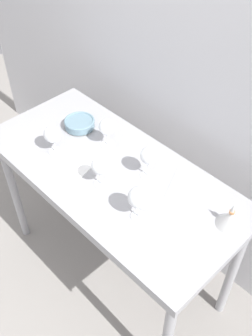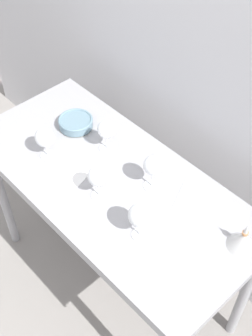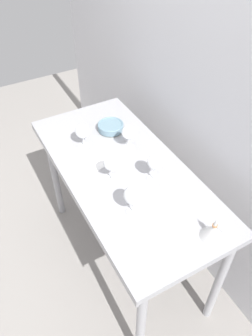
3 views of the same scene
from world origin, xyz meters
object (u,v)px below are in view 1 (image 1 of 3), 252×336
Objects in this scene: wine_glass_far_left at (107,128)px; tasting_sheet_upper at (188,189)px; wine_glass_near_left at (52,135)px; wine_glass_near_right at (139,198)px; wine_glass_near_center at (100,166)px; wine_glass_far_right at (149,157)px; tasting_bowl at (80,123)px; decanter_funnel at (230,218)px; tasting_sheet_lower at (82,159)px.

tasting_sheet_upper is (0.50, 0.06, -0.11)m from wine_glass_far_left.
wine_glass_near_left is (-0.15, -0.23, -0.00)m from wine_glass_far_left.
wine_glass_near_center is at bearing 176.96° from wine_glass_near_right.
wine_glass_near_center is 0.28m from wine_glass_far_left.
wine_glass_near_right is 0.70× the size of tasting_sheet_upper.
wine_glass_far_left is at bearing 131.62° from wine_glass_near_center.
wine_glass_near_right reaches higher than wine_glass_near_left.
wine_glass_far_right is (-0.14, 0.21, 0.00)m from wine_glass_near_right.
wine_glass_near_center is 0.95× the size of wine_glass_near_right.
decanter_funnel is (0.96, 0.04, 0.01)m from tasting_bowl.
tasting_sheet_upper is at bearing 19.49° from wine_glass_far_right.
wine_glass_far_right is at bearing 60.09° from wine_glass_near_center.
tasting_sheet_upper is at bearing 23.86° from wine_glass_near_left.
tasting_sheet_upper is 1.15× the size of tasting_sheet_lower.
tasting_sheet_lower is at bearing -165.51° from decanter_funnel.
wine_glass_near_left is at bearing -179.18° from tasting_sheet_upper.
tasting_sheet_upper is (0.05, 0.28, -0.12)m from wine_glass_near_right.
wine_glass_near_left reaches higher than tasting_sheet_lower.
wine_glass_near_left reaches higher than tasting_sheet_upper.
tasting_sheet_lower is at bearing -153.36° from wine_glass_far_right.
wine_glass_near_right is 1.00× the size of wine_glass_far_right.
wine_glass_far_right is 0.45m from decanter_funnel.
tasting_bowl is (-0.71, -0.07, 0.03)m from tasting_sheet_upper.
wine_glass_near_right reaches higher than tasting_bowl.
wine_glass_far_left is 0.65× the size of tasting_sheet_upper.
wine_glass_far_left is at bearing 153.21° from wine_glass_near_right.
decanter_funnel is (0.30, 0.25, -0.09)m from wine_glass_near_right.
tasting_sheet_upper is 0.72m from tasting_bowl.
wine_glass_far_left is at bearing 3.20° from tasting_bowl.
wine_glass_near_left is 0.50m from wine_glass_far_right.
tasting_bowl is (-0.07, 0.22, -0.08)m from wine_glass_near_left.
wine_glass_near_right is at bearing -123.41° from tasting_sheet_upper.
wine_glass_far_left is 0.75m from decanter_funnel.
wine_glass_far_right is (0.30, -0.01, 0.01)m from wine_glass_far_left.
wine_glass_near_right is at bearing -3.04° from wine_glass_near_center.
tasting_sheet_lower is 0.78m from decanter_funnel.
wine_glass_near_left is 0.63× the size of tasting_sheet_upper.
wine_glass_far_right is at bearing 25.66° from wine_glass_near_left.
wine_glass_far_left reaches higher than tasting_sheet_lower.
wine_glass_near_left reaches higher than tasting_bowl.
wine_glass_far_left is at bearing 177.66° from wine_glass_far_right.
wine_glass_near_center is 0.61m from decanter_funnel.
tasting_sheet_upper is (0.20, 0.07, -0.12)m from wine_glass_far_right.
wine_glass_near_center reaches higher than decanter_funnel.
tasting_sheet_upper is (0.31, 0.27, -0.12)m from wine_glass_near_center.
wine_glass_near_center is at bearing 3.06° from wine_glass_near_left.
wine_glass_near_left is at bearing -164.04° from decanter_funnel.
decanter_funnel is (0.75, 0.03, -0.08)m from wine_glass_far_left.
decanter_funnel is (0.76, 0.20, 0.04)m from tasting_sheet_lower.
wine_glass_near_center reaches higher than wine_glass_far_left.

